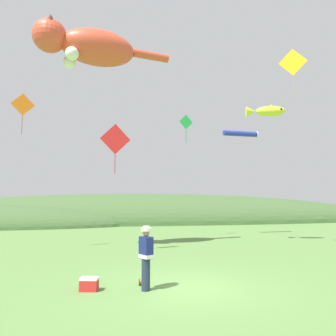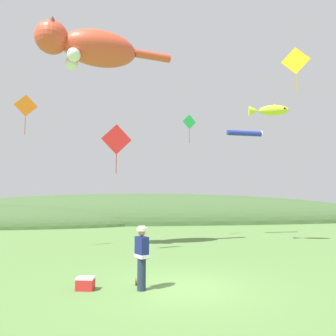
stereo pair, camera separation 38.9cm
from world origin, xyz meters
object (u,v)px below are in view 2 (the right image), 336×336
kite_spool (138,282)px  picnic_cooler (85,283)px  kite_diamond_green (189,122)px  kite_diamond_gold (296,61)px  kite_giant_cat (90,47)px  kite_diamond_orange (26,106)px  kite_tube_streamer (245,133)px  festival_attendant (142,256)px  kite_diamond_red (117,140)px  kite_fish_windsock (269,110)px

kite_spool → picnic_cooler: bearing=-165.2°
kite_diamond_green → kite_diamond_gold: bearing=-51.6°
kite_diamond_gold → kite_diamond_green: 7.49m
kite_giant_cat → kite_diamond_orange: size_ratio=3.42×
kite_spool → picnic_cooler: picnic_cooler is taller
kite_diamond_gold → kite_diamond_orange: size_ratio=1.16×
kite_tube_streamer → kite_diamond_orange: 13.91m
festival_attendant → picnic_cooler: bearing=172.6°
kite_tube_streamer → kite_diamond_green: (-3.99, -0.63, 0.53)m
kite_tube_streamer → kite_diamond_green: kite_diamond_green is taller
kite_diamond_red → festival_attendant: bearing=-80.0°
kite_diamond_red → kite_diamond_orange: size_ratio=1.18×
kite_fish_windsock → kite_diamond_orange: 13.02m
kite_diamond_gold → kite_diamond_green: bearing=128.4°
picnic_cooler → kite_diamond_green: bearing=66.4°
kite_giant_cat → festival_attendant: bearing=-69.8°
kite_tube_streamer → kite_diamond_gold: size_ratio=1.10×
festival_attendant → kite_diamond_gold: kite_diamond_gold is taller
kite_giant_cat → kite_diamond_orange: bearing=177.6°
kite_tube_streamer → kite_diamond_gold: bearing=-85.4°
kite_fish_windsock → kite_diamond_gold: bearing=-78.5°
kite_tube_streamer → kite_diamond_orange: size_ratio=1.28×
kite_tube_streamer → kite_diamond_red: bearing=-144.2°
festival_attendant → kite_giant_cat: size_ratio=0.26×
picnic_cooler → kite_giant_cat: kite_giant_cat is taller
kite_fish_windsock → kite_diamond_orange: kite_fish_windsock is taller
kite_spool → kite_giant_cat: kite_giant_cat is taller
picnic_cooler → kite_diamond_orange: bearing=120.5°
festival_attendant → kite_diamond_red: size_ratio=0.75×
festival_attendant → kite_diamond_orange: (-5.56, 6.99, 6.13)m
kite_diamond_gold → kite_giant_cat: bearing=174.3°
kite_giant_cat → kite_diamond_green: bearing=38.2°
kite_spool → kite_fish_windsock: bearing=45.2°
kite_fish_windsock → kite_spool: bearing=-134.8°
kite_tube_streamer → kite_spool: bearing=-122.9°
festival_attendant → kite_tube_streamer: 15.43m
festival_attendant → kite_fish_windsock: kite_fish_windsock is taller
kite_diamond_green → kite_diamond_orange: bearing=-153.2°
kite_tube_streamer → kite_giant_cat: bearing=-152.0°
picnic_cooler → kite_diamond_green: kite_diamond_green is taller
kite_fish_windsock → kite_tube_streamer: kite_fish_windsock is taller
festival_attendant → kite_diamond_green: (3.37, 11.50, 6.60)m
kite_fish_windsock → kite_diamond_red: 9.00m
kite_fish_windsock → kite_diamond_green: (-4.03, 3.38, 0.00)m
picnic_cooler → kite_fish_windsock: 14.05m
picnic_cooler → kite_fish_windsock: kite_fish_windsock is taller
kite_spool → kite_fish_windsock: 12.97m
picnic_cooler → kite_diamond_red: bearing=85.2°
festival_attendant → kite_giant_cat: bearing=110.2°
kite_giant_cat → kite_fish_windsock: (9.93, 1.26, -2.63)m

